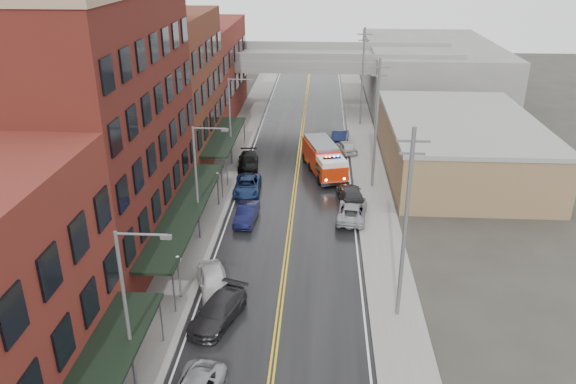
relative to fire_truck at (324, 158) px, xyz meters
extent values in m
cube|color=black|center=(-2.66, -8.27, -1.60)|extent=(11.00, 160.00, 0.02)
cube|color=slate|center=(-9.96, -8.27, -1.53)|extent=(3.00, 160.00, 0.15)
cube|color=slate|center=(4.64, -8.27, -1.53)|extent=(3.00, 160.00, 0.15)
cube|color=gray|center=(-8.31, -8.27, -1.53)|extent=(0.30, 160.00, 0.15)
cube|color=gray|center=(2.99, -8.27, -1.53)|extent=(0.30, 160.00, 0.15)
cube|color=#521A15|center=(-15.96, -15.27, 7.39)|extent=(9.00, 20.00, 18.00)
cube|color=#5F2B1C|center=(-15.96, 2.23, 5.89)|extent=(9.00, 15.00, 15.00)
cube|color=maroon|center=(-15.96, 19.73, 4.39)|extent=(9.00, 20.00, 12.00)
cube|color=olive|center=(13.34, 1.73, 0.89)|extent=(14.00, 22.00, 5.00)
cube|color=slate|center=(15.34, 31.73, 2.39)|extent=(18.00, 30.00, 8.00)
cylinder|color=slate|center=(-9.01, -26.67, -0.11)|extent=(0.10, 0.10, 3.00)
cube|color=black|center=(-10.16, -15.27, 1.39)|extent=(2.60, 18.00, 0.18)
cylinder|color=slate|center=(-9.01, -23.87, -0.11)|extent=(0.10, 0.10, 3.00)
cylinder|color=slate|center=(-9.01, -6.67, -0.11)|extent=(0.10, 0.10, 3.00)
cube|color=black|center=(-10.16, 2.23, 1.39)|extent=(2.60, 13.00, 0.18)
cylinder|color=slate|center=(-9.01, -3.87, -0.11)|extent=(0.10, 0.10, 3.00)
cylinder|color=slate|center=(-9.01, 8.33, -0.11)|extent=(0.10, 0.10, 3.00)
cylinder|color=#59595B|center=(-9.06, -22.27, -0.21)|extent=(0.14, 0.14, 2.80)
sphere|color=silver|center=(-9.06, -22.27, 1.29)|extent=(0.44, 0.44, 0.44)
cylinder|color=#59595B|center=(-9.06, -8.27, -0.21)|extent=(0.14, 0.14, 2.80)
sphere|color=silver|center=(-9.06, -8.27, 1.29)|extent=(0.44, 0.44, 0.44)
cylinder|color=#59595B|center=(-9.46, -30.27, 2.89)|extent=(0.18, 0.18, 9.00)
cylinder|color=#59595B|center=(-8.26, -30.27, 7.29)|extent=(2.40, 0.12, 0.12)
cube|color=#59595B|center=(-7.16, -30.27, 7.19)|extent=(0.50, 0.22, 0.18)
cylinder|color=#59595B|center=(-9.46, -14.27, 2.89)|extent=(0.18, 0.18, 9.00)
cylinder|color=#59595B|center=(-8.26, -14.27, 7.29)|extent=(2.40, 0.12, 0.12)
cube|color=#59595B|center=(-7.16, -14.27, 7.19)|extent=(0.50, 0.22, 0.18)
cylinder|color=#59595B|center=(-9.46, 1.73, 2.89)|extent=(0.18, 0.18, 9.00)
cylinder|color=#59595B|center=(-8.26, 1.73, 7.29)|extent=(2.40, 0.12, 0.12)
cube|color=#59595B|center=(-7.16, 1.73, 7.19)|extent=(0.50, 0.22, 0.18)
cylinder|color=#59595B|center=(4.54, -23.27, 4.39)|extent=(0.24, 0.24, 12.00)
cube|color=#59595B|center=(4.54, -23.27, 9.59)|extent=(1.80, 0.12, 0.12)
cube|color=#59595B|center=(4.54, -23.27, 8.89)|extent=(1.40, 0.12, 0.12)
cylinder|color=#59595B|center=(4.54, -3.27, 4.39)|extent=(0.24, 0.24, 12.00)
cube|color=#59595B|center=(4.54, -3.27, 9.59)|extent=(1.80, 0.12, 0.12)
cube|color=#59595B|center=(4.54, -3.27, 8.89)|extent=(1.40, 0.12, 0.12)
cylinder|color=#59595B|center=(4.54, 16.73, 4.39)|extent=(0.24, 0.24, 12.00)
cube|color=#59595B|center=(4.54, 16.73, 9.59)|extent=(1.80, 0.12, 0.12)
cube|color=#59595B|center=(4.54, 16.73, 8.89)|extent=(1.40, 0.12, 0.12)
cube|color=slate|center=(-2.66, 23.73, 5.14)|extent=(40.00, 10.00, 1.50)
cube|color=slate|center=(-13.66, 23.73, 1.39)|extent=(1.60, 8.00, 6.00)
cube|color=slate|center=(8.34, 23.73, 1.39)|extent=(1.60, 8.00, 6.00)
cube|color=#BC2708|center=(-0.34, 1.24, -0.02)|extent=(3.95, 6.11, 2.15)
cube|color=#BC2708|center=(0.71, -2.61, -0.33)|extent=(3.17, 3.24, 1.54)
cube|color=silver|center=(0.71, -2.61, 0.69)|extent=(2.99, 3.01, 0.51)
cube|color=black|center=(0.66, -2.42, -0.02)|extent=(2.92, 2.26, 0.82)
cube|color=slate|center=(-0.34, 1.24, 1.21)|extent=(3.59, 5.64, 0.31)
cube|color=black|center=(0.71, -2.61, 1.03)|extent=(1.66, 0.71, 0.14)
sphere|color=#FF0C0C|center=(0.17, -2.76, 1.11)|extent=(0.20, 0.20, 0.20)
sphere|color=#1933FF|center=(1.25, -2.47, 1.11)|extent=(0.20, 0.20, 0.20)
cylinder|color=black|center=(-0.35, -3.01, -1.10)|extent=(1.08, 0.61, 1.02)
cylinder|color=black|center=(1.82, -2.42, -1.10)|extent=(1.08, 0.61, 1.02)
cylinder|color=black|center=(-1.29, 0.45, -1.10)|extent=(1.08, 0.61, 1.02)
cylinder|color=black|center=(0.88, 1.04, -1.10)|extent=(1.08, 0.61, 1.02)
cylinder|color=black|center=(-1.96, 2.92, -1.10)|extent=(1.08, 0.61, 1.02)
cylinder|color=black|center=(0.21, 3.51, -1.10)|extent=(1.08, 0.61, 1.02)
imported|color=#242426|center=(-6.26, -24.47, -0.88)|extent=(3.49, 5.41, 1.46)
imported|color=silver|center=(-7.07, -21.47, -0.81)|extent=(3.29, 5.08, 1.61)
imported|color=black|center=(-6.26, -11.07, -0.90)|extent=(1.78, 4.38, 1.41)
imported|color=#15264F|center=(-6.96, -5.26, -0.91)|extent=(2.54, 5.15, 1.41)
imported|color=black|center=(-7.66, 0.93, -0.89)|extent=(2.47, 5.13, 1.44)
imported|color=#919298|center=(2.34, -10.07, -0.91)|extent=(2.91, 5.28, 1.40)
imported|color=#242426|center=(2.34, -6.73, -0.87)|extent=(2.62, 5.30, 1.48)
imported|color=#B6B6B6|center=(2.34, 6.37, -0.92)|extent=(2.84, 4.36, 1.38)
imported|color=black|center=(1.83, 9.53, -0.82)|extent=(2.29, 4.97, 1.58)
camera|label=1|loc=(-0.39, -51.99, 19.05)|focal=35.00mm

